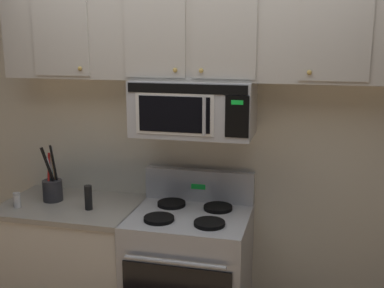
{
  "coord_description": "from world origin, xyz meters",
  "views": [
    {
      "loc": [
        0.7,
        -2.38,
        2.02
      ],
      "look_at": [
        0.0,
        0.49,
        1.35
      ],
      "focal_mm": 44.69,
      "sensor_mm": 36.0,
      "label": 1
    }
  ],
  "objects_px": {
    "pepper_mill": "(88,198)",
    "stove_range": "(190,276)",
    "utensil_crock_charcoal": "(52,187)",
    "salt_shaker": "(17,200)",
    "over_range_microwave": "(194,108)"
  },
  "relations": [
    {
      "from": "pepper_mill",
      "to": "stove_range",
      "type": "bearing_deg",
      "value": 5.82
    },
    {
      "from": "utensil_crock_charcoal",
      "to": "pepper_mill",
      "type": "distance_m",
      "value": 0.34
    },
    {
      "from": "stove_range",
      "to": "utensil_crock_charcoal",
      "type": "relative_size",
      "value": 2.85
    },
    {
      "from": "salt_shaker",
      "to": "pepper_mill",
      "type": "distance_m",
      "value": 0.49
    },
    {
      "from": "over_range_microwave",
      "to": "salt_shaker",
      "type": "xyz_separation_m",
      "value": [
        -1.15,
        -0.26,
        -0.63
      ]
    },
    {
      "from": "over_range_microwave",
      "to": "utensil_crock_charcoal",
      "type": "xyz_separation_m",
      "value": [
        -0.99,
        -0.08,
        -0.58
      ]
    },
    {
      "from": "stove_range",
      "to": "pepper_mill",
      "type": "height_order",
      "value": "stove_range"
    },
    {
      "from": "stove_range",
      "to": "utensil_crock_charcoal",
      "type": "distance_m",
      "value": 1.12
    },
    {
      "from": "stove_range",
      "to": "salt_shaker",
      "type": "height_order",
      "value": "stove_range"
    },
    {
      "from": "stove_range",
      "to": "utensil_crock_charcoal",
      "type": "bearing_deg",
      "value": 177.87
    },
    {
      "from": "stove_range",
      "to": "salt_shaker",
      "type": "distance_m",
      "value": 1.26
    },
    {
      "from": "stove_range",
      "to": "pepper_mill",
      "type": "distance_m",
      "value": 0.85
    },
    {
      "from": "over_range_microwave",
      "to": "salt_shaker",
      "type": "height_order",
      "value": "over_range_microwave"
    },
    {
      "from": "over_range_microwave",
      "to": "pepper_mill",
      "type": "distance_m",
      "value": 0.91
    },
    {
      "from": "over_range_microwave",
      "to": "pepper_mill",
      "type": "relative_size",
      "value": 4.64
    }
  ]
}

